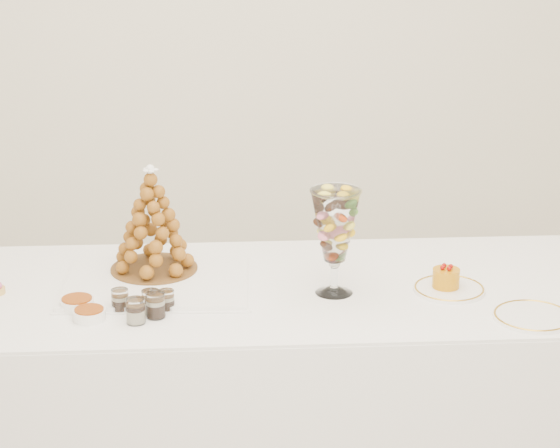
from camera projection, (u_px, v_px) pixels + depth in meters
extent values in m
cube|color=white|center=(271.00, 403.00, 3.39)|extent=(2.04, 0.88, 0.76)
cube|color=white|center=(270.00, 289.00, 3.26)|extent=(2.03, 0.88, 0.01)
cube|color=white|center=(157.00, 283.00, 3.27)|extent=(0.57, 0.45, 0.02)
cylinder|color=white|center=(334.00, 290.00, 3.22)|extent=(0.11, 0.11, 0.02)
cylinder|color=white|center=(334.00, 275.00, 3.21)|extent=(0.02, 0.02, 0.08)
sphere|color=white|center=(334.00, 263.00, 3.19)|extent=(0.04, 0.04, 0.04)
cylinder|color=white|center=(449.00, 289.00, 3.24)|extent=(0.21, 0.21, 0.01)
cylinder|color=white|center=(533.00, 317.00, 3.05)|extent=(0.22, 0.22, 0.01)
cylinder|color=white|center=(120.00, 300.00, 3.09)|extent=(0.06, 0.06, 0.07)
cylinder|color=white|center=(151.00, 302.00, 3.07)|extent=(0.06, 0.06, 0.07)
cylinder|color=white|center=(166.00, 301.00, 3.09)|extent=(0.06, 0.06, 0.06)
cylinder|color=white|center=(136.00, 311.00, 3.01)|extent=(0.06, 0.06, 0.07)
cylinder|color=white|center=(156.00, 305.00, 3.05)|extent=(0.07, 0.07, 0.07)
cylinder|color=white|center=(77.00, 304.00, 3.11)|extent=(0.10, 0.10, 0.03)
cylinder|color=white|center=(89.00, 315.00, 3.04)|extent=(0.09, 0.09, 0.03)
cylinder|color=brown|center=(154.00, 268.00, 3.35)|extent=(0.27, 0.27, 0.01)
cone|color=brown|center=(152.00, 218.00, 3.30)|extent=(0.23, 0.23, 0.32)
sphere|color=white|center=(150.00, 170.00, 3.25)|extent=(0.03, 0.03, 0.03)
cylinder|color=#C47B09|center=(446.00, 278.00, 3.23)|extent=(0.08, 0.08, 0.06)
sphere|color=#940B05|center=(451.00, 266.00, 3.22)|extent=(0.01, 0.01, 0.01)
sphere|color=#940B05|center=(444.00, 265.00, 3.23)|extent=(0.01, 0.01, 0.01)
sphere|color=#940B05|center=(442.00, 268.00, 3.21)|extent=(0.01, 0.01, 0.01)
sphere|color=#940B05|center=(449.00, 269.00, 3.21)|extent=(0.01, 0.01, 0.01)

